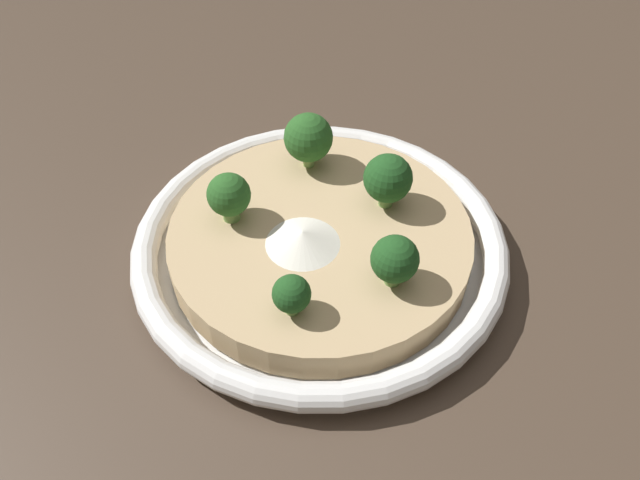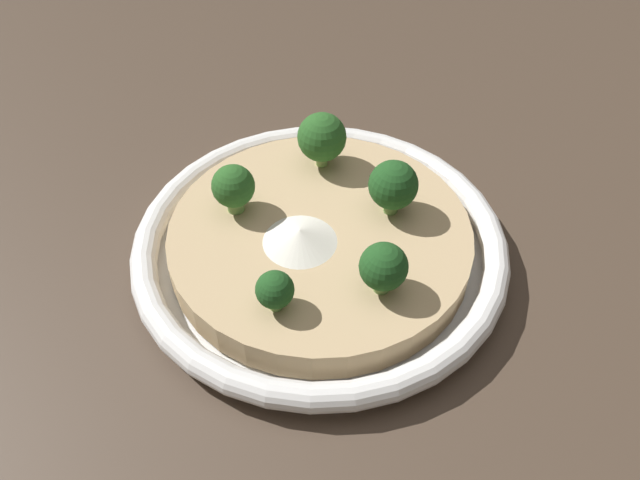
% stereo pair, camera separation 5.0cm
% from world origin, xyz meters
% --- Properties ---
extents(ground_plane, '(6.00, 6.00, 0.00)m').
position_xyz_m(ground_plane, '(0.00, 0.00, 0.00)').
color(ground_plane, '#47382B').
extents(risotto_bowl, '(0.30, 0.30, 0.03)m').
position_xyz_m(risotto_bowl, '(0.00, 0.00, 0.02)').
color(risotto_bowl, white).
rests_on(risotto_bowl, ground_plane).
extents(cheese_sprinkle, '(0.06, 0.06, 0.01)m').
position_xyz_m(cheese_sprinkle, '(0.02, 0.00, 0.04)').
color(cheese_sprinkle, white).
rests_on(cheese_sprinkle, risotto_bowl).
extents(broccoli_front_left, '(0.04, 0.04, 0.05)m').
position_xyz_m(broccoli_front_left, '(-0.05, -0.06, 0.06)').
color(broccoli_front_left, '#84A856').
rests_on(broccoli_front_left, risotto_bowl).
extents(broccoli_back_right, '(0.03, 0.03, 0.03)m').
position_xyz_m(broccoli_back_right, '(0.08, 0.04, 0.05)').
color(broccoli_back_right, '#668E47').
rests_on(broccoli_back_right, risotto_bowl).
extents(broccoli_back, '(0.03, 0.03, 0.04)m').
position_xyz_m(broccoli_back, '(0.01, 0.08, 0.06)').
color(broccoli_back, '#668E47').
rests_on(broccoli_back, risotto_bowl).
extents(broccoli_front_right, '(0.03, 0.03, 0.04)m').
position_xyz_m(broccoli_front_right, '(0.04, -0.06, 0.06)').
color(broccoli_front_right, '#668E47').
rests_on(broccoli_front_right, risotto_bowl).
extents(broccoli_left, '(0.04, 0.04, 0.05)m').
position_xyz_m(broccoli_left, '(-0.06, 0.02, 0.06)').
color(broccoli_left, '#668E47').
rests_on(broccoli_left, risotto_bowl).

